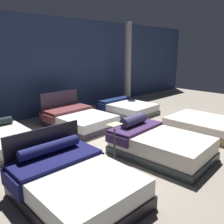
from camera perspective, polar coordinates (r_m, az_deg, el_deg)
ground_plane at (r=6.55m, az=0.54°, el=-6.54°), size 18.00×18.00×0.02m
showroom_back_wall at (r=8.96m, az=-15.97°, el=10.26°), size 18.00×0.06×3.50m
bed_0 at (r=4.05m, az=-9.12°, el=-16.48°), size 1.65×2.03×1.00m
bed_1 at (r=5.59m, az=11.16°, el=-7.54°), size 1.58×2.21×0.82m
bed_2 at (r=7.55m, az=20.93°, el=-2.94°), size 1.64×1.97×0.40m
bed_3 at (r=6.53m, az=-25.10°, el=-6.12°), size 1.53×2.16×0.58m
bed_4 at (r=7.63m, az=-8.09°, el=-1.64°), size 1.66×2.18×0.99m
bed_5 at (r=9.15m, az=3.57°, el=1.02°), size 1.60×2.01×0.46m
price_sign at (r=4.87m, az=0.60°, el=-9.55°), size 0.28×0.24×0.96m
support_pillar at (r=10.81m, az=3.77°, el=11.47°), size 0.30×0.30×3.50m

